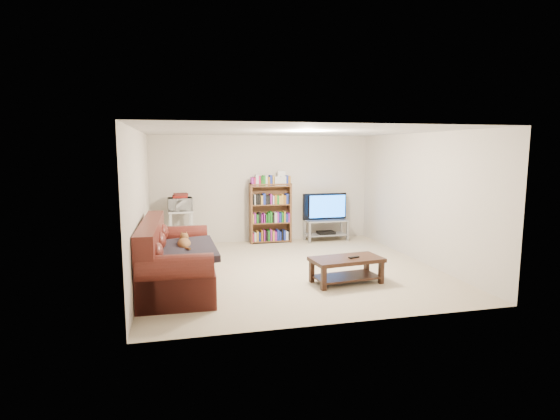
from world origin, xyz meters
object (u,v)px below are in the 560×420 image
object	(u,v)px
sofa	(172,264)
tv_stand	(326,226)
coffee_table	(346,265)
bookshelf	(270,212)

from	to	relation	value
sofa	tv_stand	xyz separation A→B (m)	(3.43, 2.65, -0.02)
sofa	coffee_table	size ratio (longest dim) A/B	2.06
coffee_table	bookshelf	world-z (taller)	bookshelf
tv_stand	bookshelf	size ratio (longest dim) A/B	0.73
coffee_table	bookshelf	distance (m)	3.30
coffee_table	tv_stand	size ratio (longest dim) A/B	1.19
coffee_table	tv_stand	xyz separation A→B (m)	(0.75, 3.12, 0.05)
coffee_table	tv_stand	world-z (taller)	tv_stand
coffee_table	bookshelf	size ratio (longest dim) A/B	0.88
tv_stand	coffee_table	bearing A→B (deg)	-104.90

